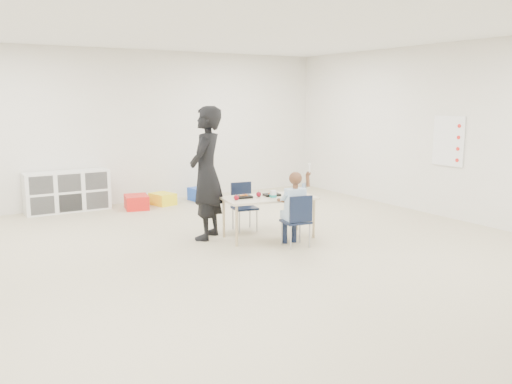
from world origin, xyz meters
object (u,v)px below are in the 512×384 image
child (296,205)px  cubby_shelf (67,191)px  chair_near (296,220)px  adult (206,173)px  table (269,217)px

child → cubby_shelf: bearing=127.0°
chair_near → cubby_shelf: size_ratio=0.50×
chair_near → child: 0.20m
adult → chair_near: bearing=85.3°
child → adult: bearing=138.6°
table → cubby_shelf: 3.86m
child → adult: adult is taller
adult → child: bearing=85.3°
child → cubby_shelf: child is taller
child → adult: (-0.81, 0.98, 0.37)m
cubby_shelf → adult: bearing=-66.5°
chair_near → adult: size_ratio=0.38×
table → child: size_ratio=1.23×
cubby_shelf → adult: size_ratio=0.76×
table → child: bearing=-74.4°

